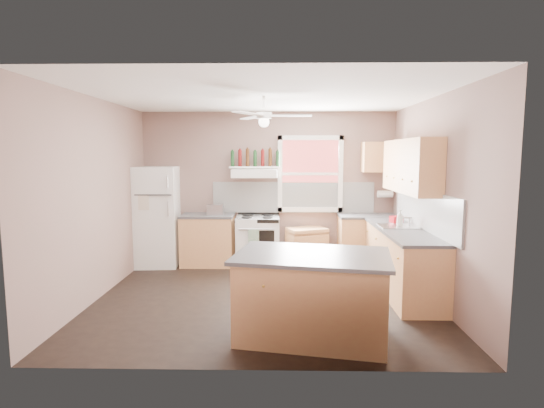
{
  "coord_description": "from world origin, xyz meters",
  "views": [
    {
      "loc": [
        0.22,
        -5.63,
        1.94
      ],
      "look_at": [
        0.1,
        0.3,
        1.25
      ],
      "focal_mm": 28.0,
      "sensor_mm": 36.0,
      "label": 1
    }
  ],
  "objects_px": {
    "stove": "(258,241)",
    "cart": "(307,246)",
    "refrigerator": "(157,216)",
    "island": "(312,297)",
    "toaster": "(215,210)"
  },
  "relations": [
    {
      "from": "island",
      "to": "stove",
      "type": "bearing_deg",
      "value": 114.45
    },
    {
      "from": "cart",
      "to": "refrigerator",
      "type": "bearing_deg",
      "value": 161.11
    },
    {
      "from": "island",
      "to": "refrigerator",
      "type": "bearing_deg",
      "value": 141.17
    },
    {
      "from": "stove",
      "to": "cart",
      "type": "relative_size",
      "value": 1.31
    },
    {
      "from": "refrigerator",
      "to": "island",
      "type": "height_order",
      "value": "refrigerator"
    },
    {
      "from": "stove",
      "to": "island",
      "type": "distance_m",
      "value": 3.03
    },
    {
      "from": "cart",
      "to": "stove",
      "type": "bearing_deg",
      "value": 162.62
    },
    {
      "from": "toaster",
      "to": "island",
      "type": "distance_m",
      "value": 3.29
    },
    {
      "from": "refrigerator",
      "to": "toaster",
      "type": "relative_size",
      "value": 6.2
    },
    {
      "from": "toaster",
      "to": "stove",
      "type": "relative_size",
      "value": 0.33
    },
    {
      "from": "stove",
      "to": "cart",
      "type": "height_order",
      "value": "stove"
    },
    {
      "from": "toaster",
      "to": "island",
      "type": "bearing_deg",
      "value": -61.81
    },
    {
      "from": "stove",
      "to": "island",
      "type": "bearing_deg",
      "value": -77.8
    },
    {
      "from": "refrigerator",
      "to": "stove",
      "type": "height_order",
      "value": "refrigerator"
    },
    {
      "from": "cart",
      "to": "toaster",
      "type": "bearing_deg",
      "value": 162.88
    }
  ]
}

